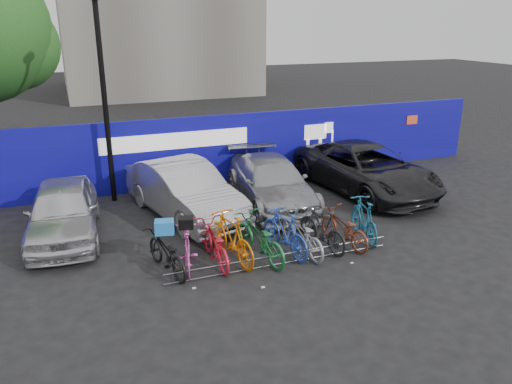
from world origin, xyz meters
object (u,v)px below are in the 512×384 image
bike_6 (302,234)px  bike_9 (364,219)px  car_2 (272,182)px  bike_8 (344,228)px  car_0 (63,211)px  bike_3 (231,237)px  bike_0 (166,253)px  lamppost (104,97)px  car_1 (184,190)px  bike_5 (285,232)px  bike_7 (322,229)px  car_3 (366,169)px  bike_2 (215,244)px  bike_4 (259,238)px  bike_rack (282,259)px  bike_1 (187,248)px

bike_6 → bike_9: bearing=-179.6°
car_2 → bike_8: size_ratio=2.74×
car_0 → bike_3: 4.69m
bike_6 → bike_0: bearing=-8.5°
lamppost → car_1: 3.74m
bike_5 → bike_8: size_ratio=1.06×
car_2 → bike_3: bearing=-121.2°
bike_7 → car_1: bearing=-62.1°
bike_8 → bike_9: 0.72m
car_3 → bike_7: size_ratio=3.15×
car_3 → bike_2: (-6.20, -3.25, -0.28)m
bike_3 → bike_0: bearing=-10.9°
bike_0 → bike_4: size_ratio=0.90×
car_1 → bike_6: bearing=-73.1°
bike_3 → bike_8: (2.93, -0.19, -0.14)m
bike_2 → bike_3: size_ratio=0.95×
bike_2 → bike_3: 0.42m
car_1 → bike_3: size_ratio=2.39×
bike_4 → bike_8: bearing=167.6°
bike_9 → bike_4: bearing=14.2°
bike_3 → car_0: bearing=-50.0°
bike_3 → bike_8: bike_3 is taller
lamppost → car_2: size_ratio=1.25×
car_3 → bike_8: bearing=-135.4°
bike_rack → bike_2: size_ratio=2.91×
car_1 → car_2: bearing=-13.3°
lamppost → car_2: bearing=-24.4°
car_3 → bike_0: bearing=-161.7°
car_3 → bike_1: car_3 is taller
bike_3 → bike_7: bearing=164.1°
car_1 → car_3: 6.15m
bike_8 → bike_2: bearing=-14.1°
car_2 → bike_1: 4.76m
car_0 → bike_1: car_0 is taller
bike_1 → bike_3: (1.06, -0.02, 0.10)m
car_0 → bike_6: size_ratio=2.26×
bike_2 → car_3: bearing=-153.2°
bike_0 → bike_3: 1.56m
lamppost → bike_6: lamppost is taller
car_3 → bike_rack: bearing=-146.4°
bike_rack → car_1: size_ratio=1.16×
bike_0 → bike_9: 5.19m
bike_2 → bike_4: bike_4 is taller
bike_rack → car_1: 4.16m
bike_rack → bike_8: 1.99m
car_2 → bike_6: car_2 is taller
car_1 → bike_2: size_ratio=2.51×
car_3 → bike_9: size_ratio=3.07×
bike_4 → bike_8: size_ratio=1.15×
bike_0 → bike_8: 4.50m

